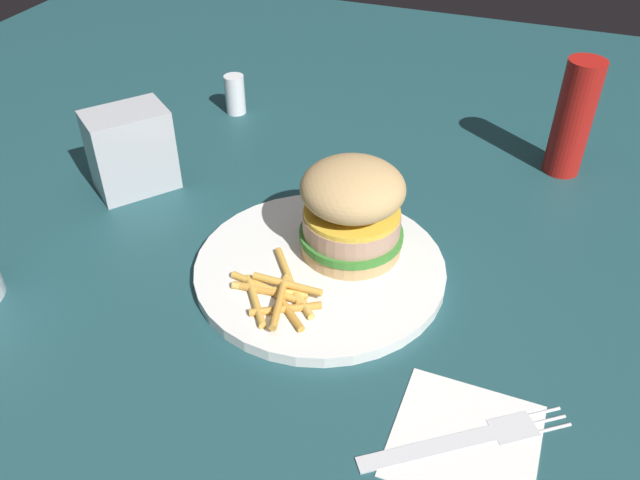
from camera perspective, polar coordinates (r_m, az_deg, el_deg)
The scene contains 9 objects.
ground_plane at distance 0.67m, azimuth -1.36°, elevation -1.95°, with size 1.60×1.60×0.00m, color #1E474C.
plate at distance 0.65m, azimuth 0.00°, elevation -2.50°, with size 0.25×0.25×0.01m, color white.
sandwich at distance 0.64m, azimuth 2.82°, elevation 2.75°, with size 0.10×0.10×0.10m.
fries_pile at distance 0.61m, azimuth -3.67°, elevation -4.71°, with size 0.11×0.10×0.01m.
napkin at distance 0.53m, azimuth 12.57°, elevation -16.68°, with size 0.11×0.11×0.00m, color white.
fork at distance 0.53m, azimuth 12.77°, elevation -16.47°, with size 0.11×0.15×0.00m.
napkin_dispenser at distance 0.79m, azimuth -16.20°, elevation 7.52°, with size 0.09×0.06×0.10m, color #B7BABF.
ketchup_bottle at distance 0.83m, azimuth 21.29°, elevation 9.90°, with size 0.04×0.04×0.14m, color #B21914.
salt_shaker at distance 0.95m, azimuth -7.44°, elevation 12.51°, with size 0.03×0.03×0.06m, color white.
Camera 1 is at (-0.47, -0.20, 0.43)m, focal length 36.59 mm.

